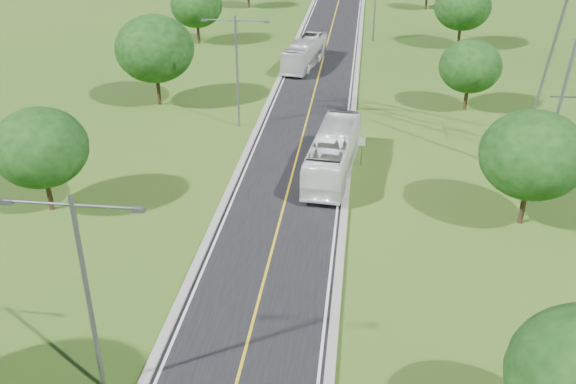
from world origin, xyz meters
name	(u,v)px	position (x,y,z in m)	size (l,w,h in m)	color
ground	(318,80)	(0.00, 60.00, 0.00)	(260.00, 260.00, 0.00)	#2C5417
road	(322,64)	(0.00, 66.00, 0.03)	(8.00, 150.00, 0.06)	black
curb_left	(286,62)	(-4.25, 66.00, 0.11)	(0.50, 150.00, 0.22)	gray
curb_right	(358,65)	(4.25, 66.00, 0.11)	(0.50, 150.00, 0.22)	gray
speed_limit_sign	(362,146)	(5.20, 37.98, 1.60)	(0.55, 0.09, 2.40)	slate
streetlight_near_left	(85,282)	(-6.00, 12.00, 5.94)	(5.90, 0.25, 10.00)	slate
streetlight_mid_left	(237,63)	(-6.00, 45.00, 5.94)	(5.90, 0.25, 10.00)	slate
tree_lb	(40,148)	(-16.00, 28.00, 4.64)	(6.30, 6.30, 7.33)	black
tree_lc	(155,49)	(-15.00, 50.00, 5.58)	(7.56, 7.56, 8.79)	black
tree_ld	(196,5)	(-17.00, 74.00, 4.95)	(6.72, 6.72, 7.82)	black
tree_rb	(533,155)	(16.00, 30.00, 4.95)	(6.72, 6.72, 7.82)	black
tree_rc	(470,66)	(15.00, 52.00, 4.33)	(5.88, 5.88, 6.84)	black
tree_rd	(463,6)	(17.00, 76.00, 5.27)	(7.14, 7.14, 8.30)	black
bus_outbound	(333,153)	(3.08, 36.05, 1.74)	(2.83, 12.10, 3.37)	white
bus_inbound	(305,53)	(-1.95, 64.93, 1.62)	(2.63, 11.23, 3.13)	silver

